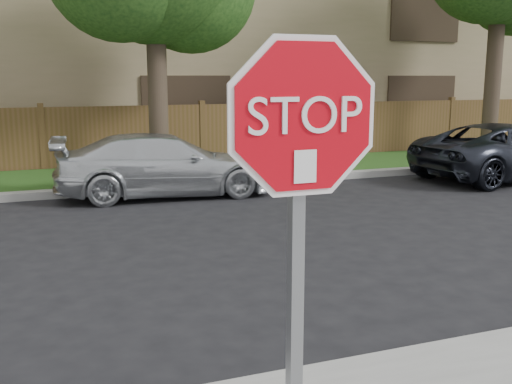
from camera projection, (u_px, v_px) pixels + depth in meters
name	position (u px, v px, depth m)	size (l,w,h in m)	color
far_curb	(49.00, 194.00, 11.62)	(70.00, 0.30, 0.15)	gray
grass_strip	(47.00, 181.00, 13.13)	(70.00, 3.00, 0.12)	#1E4714
fence	(43.00, 141.00, 14.46)	(70.00, 0.12, 1.60)	brown
apartment_building	(32.00, 38.00, 19.09)	(35.20, 9.20, 7.20)	#908059
stop_sign	(301.00, 187.00, 2.74)	(1.01, 0.13, 2.55)	gray
sedan_right	(165.00, 165.00, 11.76)	(1.72, 4.24, 1.23)	silver
sedan_far_right	(509.00, 151.00, 13.74)	(2.12, 4.60, 1.28)	#282B35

